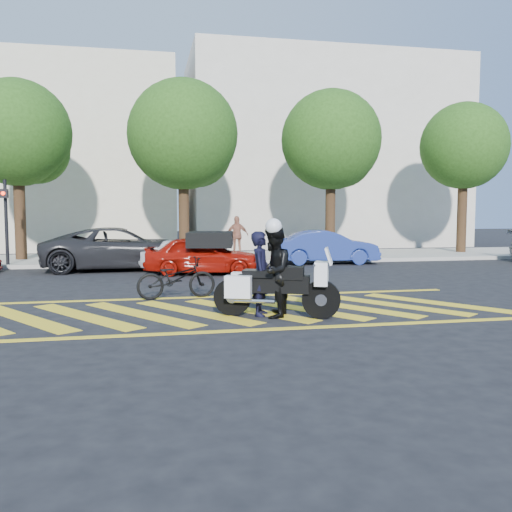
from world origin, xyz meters
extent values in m
plane|color=black|center=(0.00, 0.00, 0.00)|extent=(90.00, 90.00, 0.00)
cube|color=#9E998E|center=(0.00, 12.00, 0.07)|extent=(60.00, 5.00, 0.15)
cube|color=gold|center=(-3.90, 0.00, 0.00)|extent=(2.43, 3.21, 0.01)
cube|color=gold|center=(-2.80, 0.00, 0.00)|extent=(2.43, 3.21, 0.01)
cube|color=gold|center=(-1.70, 0.00, 0.00)|extent=(2.43, 3.21, 0.01)
cube|color=gold|center=(-0.60, 0.00, 0.00)|extent=(2.43, 3.21, 0.01)
cube|color=gold|center=(0.50, 0.00, 0.00)|extent=(2.43, 3.21, 0.01)
cube|color=gold|center=(1.60, 0.00, 0.00)|extent=(2.43, 3.21, 0.01)
cube|color=gold|center=(2.70, 0.00, 0.00)|extent=(2.43, 3.21, 0.01)
cube|color=gold|center=(3.80, 0.00, 0.00)|extent=(2.43, 3.21, 0.01)
cube|color=gold|center=(4.90, 0.00, 0.00)|extent=(2.43, 3.21, 0.01)
cube|color=gold|center=(0.00, -1.90, 0.00)|extent=(12.00, 0.20, 0.01)
cube|color=gold|center=(0.00, 1.90, 0.00)|extent=(12.00, 0.20, 0.01)
cube|color=beige|center=(-8.00, 21.00, 5.00)|extent=(16.00, 8.00, 10.00)
cube|color=beige|center=(9.00, 21.00, 5.50)|extent=(16.00, 8.00, 11.00)
cylinder|color=black|center=(-6.50, 12.00, 2.00)|extent=(0.44, 0.44, 4.00)
sphere|color=#224813|center=(-6.50, 12.00, 5.16)|extent=(4.20, 4.20, 4.20)
sphere|color=#224813|center=(-5.90, 12.30, 4.53)|extent=(2.73, 2.73, 2.73)
cylinder|color=black|center=(0.00, 12.00, 2.00)|extent=(0.44, 0.44, 4.00)
sphere|color=#224813|center=(0.00, 12.00, 5.26)|extent=(4.60, 4.60, 4.60)
sphere|color=#224813|center=(0.60, 12.30, 4.58)|extent=(2.99, 2.99, 2.99)
cylinder|color=black|center=(6.50, 12.00, 2.00)|extent=(0.44, 0.44, 4.00)
sphere|color=#224813|center=(6.50, 12.00, 5.21)|extent=(4.40, 4.40, 4.40)
sphere|color=#224813|center=(7.10, 12.30, 4.55)|extent=(2.86, 2.86, 2.86)
cylinder|color=black|center=(13.00, 12.00, 2.00)|extent=(0.44, 0.44, 4.00)
sphere|color=#224813|center=(13.00, 12.00, 5.10)|extent=(4.00, 4.00, 4.00)
sphere|color=#224813|center=(13.60, 12.30, 4.50)|extent=(2.60, 2.60, 2.60)
cylinder|color=black|center=(-6.50, 9.80, 1.60)|extent=(0.12, 0.12, 3.20)
cube|color=black|center=(-6.50, 9.60, 2.70)|extent=(0.28, 0.18, 0.32)
sphere|color=#FF260C|center=(-6.50, 9.50, 2.70)|extent=(0.14, 0.14, 0.14)
imported|color=black|center=(0.67, -0.59, 0.84)|extent=(0.58, 0.71, 1.68)
imported|color=black|center=(-0.88, 1.83, 0.49)|extent=(1.94, 0.89, 0.99)
cylinder|color=black|center=(0.11, -0.49, 0.37)|extent=(0.75, 0.43, 0.75)
cylinder|color=silver|center=(0.11, -0.49, 0.37)|extent=(0.28, 0.25, 0.23)
cylinder|color=black|center=(1.74, -1.15, 0.37)|extent=(0.75, 0.43, 0.75)
cylinder|color=silver|center=(1.74, -1.15, 0.37)|extent=(0.28, 0.25, 0.23)
cube|color=black|center=(0.87, -0.80, 0.66)|extent=(1.42, 0.80, 0.34)
cube|color=black|center=(1.19, -0.93, 0.88)|extent=(0.60, 0.51, 0.25)
cube|color=black|center=(0.61, -0.69, 0.86)|extent=(0.72, 0.59, 0.14)
cube|color=silver|center=(1.74, -1.15, 0.88)|extent=(0.41, 0.53, 0.45)
cube|color=silver|center=(0.38, -0.29, 0.62)|extent=(0.55, 0.38, 0.43)
cube|color=silver|center=(0.16, -0.83, 0.62)|extent=(0.55, 0.38, 0.43)
imported|color=black|center=(0.87, -0.82, 0.90)|extent=(0.96, 1.06, 1.79)
imported|color=#950F06|center=(0.23, 6.63, 0.64)|extent=(3.96, 2.16, 1.28)
imported|color=black|center=(-2.47, 8.59, 0.75)|extent=(5.51, 2.72, 1.50)
imported|color=silver|center=(-0.10, 7.80, 0.59)|extent=(3.56, 1.72, 1.17)
imported|color=navy|center=(5.38, 9.20, 0.66)|extent=(4.12, 1.77, 1.32)
imported|color=#A06049|center=(2.37, 12.52, 1.00)|extent=(1.00, 0.43, 1.71)
camera|label=1|loc=(-1.56, -11.08, 2.10)|focal=38.00mm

